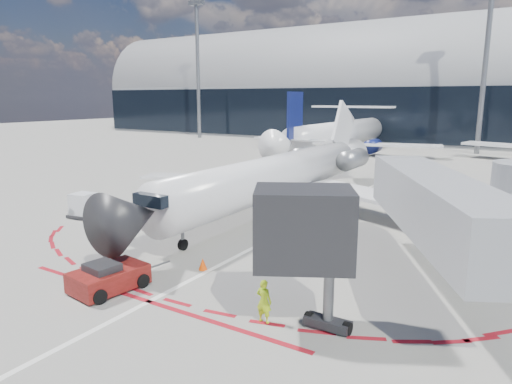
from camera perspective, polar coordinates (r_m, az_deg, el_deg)
The scene contains 14 objects.
ground at distance 27.46m, azimuth 3.94°, elevation -4.77°, with size 260.00×260.00×0.00m, color gray.
apron_centerline at distance 29.18m, azimuth 5.78°, elevation -3.80°, with size 0.25×40.00×0.01m, color silver.
apron_stop_bar at distance 18.69m, azimuth -13.22°, elevation -13.19°, with size 14.00×0.25×0.01m, color maroon.
terminal_building at distance 89.15m, azimuth 24.31°, elevation 11.18°, with size 150.00×24.15×24.00m.
jet_bridge at distance 21.02m, azimuth 24.27°, elevation -2.46°, with size 10.03×15.20×4.90m.
light_mast_west at distance 91.56m, azimuth -7.26°, elevation 14.58°, with size 0.70×0.70×25.00m, color slate.
light_mast_centre at distance 71.86m, azimuth 26.76°, elevation 14.27°, with size 0.70×0.70×25.00m, color slate.
regional_jet at distance 32.47m, azimuth 3.48°, elevation 2.38°, with size 24.49×30.19×7.56m.
pushback_tug at distance 20.00m, azimuth -17.97°, elevation -10.12°, with size 2.32×4.75×1.21m.
ramp_worker at distance 16.40m, azimuth 1.00°, elevation -13.49°, with size 0.58×0.38×1.60m, color #C4F81A.
uld_container at distance 32.08m, azimuth -20.75°, elevation -1.61°, with size 1.96×1.74×1.64m.
safety_cone_left at distance 29.93m, azimuth -13.39°, elevation -3.20°, with size 0.35×0.35×0.48m, color #F34805.
safety_cone_right at distance 21.36m, azimuth -6.66°, elevation -8.93°, with size 0.40×0.40×0.56m, color #F34805.
bg_airliner_0 at distance 65.80m, azimuth 10.44°, elevation 9.34°, with size 32.61×34.52×10.55m, color silver, non-canonical shape.
Camera 1 is at (12.20, -23.34, 7.78)m, focal length 32.00 mm.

